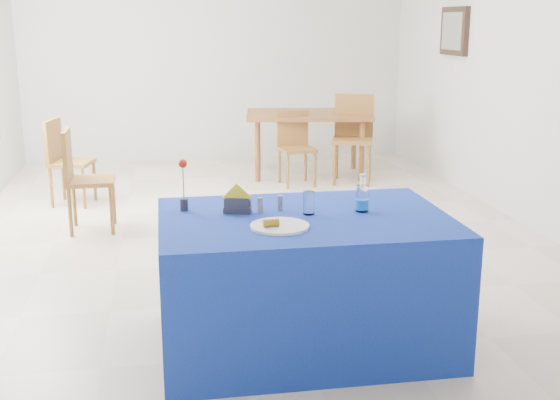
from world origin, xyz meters
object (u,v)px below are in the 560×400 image
object	(u,v)px
water_bottle	(362,199)
chair_bg_right	(353,132)
chair_bg_left	(295,142)
chair_win_b	(64,156)
chair_win_a	(81,173)
plate	(280,226)
blue_table	(304,280)
oak_table	(308,119)

from	to	relation	value
water_bottle	chair_bg_right	bearing A→B (deg)	75.19
chair_bg_left	chair_bg_right	bearing A→B (deg)	-4.58
water_bottle	chair_win_b	distance (m)	4.06
chair_bg_right	chair_win_a	world-z (taller)	chair_bg_right
plate	blue_table	size ratio (longest dim) A/B	0.19
blue_table	chair_win_a	size ratio (longest dim) A/B	1.77
chair_win_a	chair_bg_left	bearing A→B (deg)	-56.13
oak_table	chair_win_a	world-z (taller)	chair_win_a
chair_bg_right	chair_win_b	world-z (taller)	chair_bg_right
chair_win_a	oak_table	bearing A→B (deg)	-51.98
oak_table	water_bottle	bearing A→B (deg)	-97.93
water_bottle	plate	bearing A→B (deg)	-154.68
blue_table	water_bottle	bearing A→B (deg)	7.50
plate	chair_win_a	size ratio (longest dim) A/B	0.34
oak_table	chair_bg_left	bearing A→B (deg)	-118.74
water_bottle	chair_win_a	xyz separation A→B (m)	(-1.82, 2.47, -0.31)
blue_table	chair_bg_left	xyz separation A→B (m)	(0.72, 4.03, 0.10)
oak_table	chair_bg_left	xyz separation A→B (m)	(-0.24, -0.44, -0.20)
plate	water_bottle	bearing A→B (deg)	25.32
water_bottle	chair_win_b	bearing A→B (deg)	121.00
plate	water_bottle	size ratio (longest dim) A/B	1.45
chair_bg_left	chair_bg_right	xyz separation A→B (m)	(0.69, 0.04, 0.10)
oak_table	chair_bg_left	size ratio (longest dim) A/B	1.89
plate	oak_table	size ratio (longest dim) A/B	0.20
chair_bg_right	chair_win_b	xyz separation A→B (m)	(-3.15, -0.55, -0.08)
plate	chair_bg_right	bearing A→B (deg)	69.70
plate	chair_bg_left	world-z (taller)	chair_bg_left
blue_table	chair_win_b	xyz separation A→B (m)	(-1.74, 3.51, 0.12)
blue_table	water_bottle	size ratio (longest dim) A/B	7.44
chair_bg_left	blue_table	bearing A→B (deg)	-107.57
blue_table	water_bottle	xyz separation A→B (m)	(0.34, 0.04, 0.45)
plate	chair_win_a	world-z (taller)	chair_win_a
chair_win_a	chair_win_b	distance (m)	1.03
chair_bg_right	chair_win_b	distance (m)	3.20
water_bottle	chair_bg_right	distance (m)	4.17
oak_table	chair_bg_left	distance (m)	0.54
chair_bg_right	chair_win_a	bearing A→B (deg)	-133.81
plate	water_bottle	xyz separation A→B (m)	(0.51, 0.24, 0.06)
oak_table	chair_win_b	size ratio (longest dim) A/B	1.82
chair_bg_left	plate	bearing A→B (deg)	-109.37
blue_table	water_bottle	distance (m)	0.57
plate	chair_win_a	xyz separation A→B (m)	(-1.30, 2.72, -0.24)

